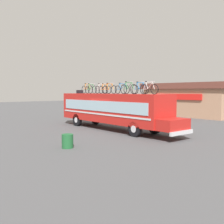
# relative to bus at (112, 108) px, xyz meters

# --- Properties ---
(ground_plane) EXTENTS (120.00, 120.00, 0.00)m
(ground_plane) POSITION_rel_bus_xyz_m (-0.20, 0.00, -1.71)
(ground_plane) COLOR #4C4C4F
(bus) EXTENTS (12.60, 2.37, 2.89)m
(bus) POSITION_rel_bus_xyz_m (0.00, 0.00, 0.00)
(bus) COLOR red
(bus) RESTS_ON ground
(luggage_bag_1) EXTENTS (0.46, 0.48, 0.31)m
(luggage_bag_1) POSITION_rel_bus_xyz_m (-4.73, -0.05, 1.34)
(luggage_bag_1) COLOR black
(luggage_bag_1) RESTS_ON bus
(rooftop_bicycle_1) EXTENTS (1.77, 0.44, 0.96)m
(rooftop_bicycle_1) POSITION_rel_bus_xyz_m (-4.03, 0.30, 1.58)
(rooftop_bicycle_1) COLOR black
(rooftop_bicycle_1) RESTS_ON bus
(rooftop_bicycle_2) EXTENTS (1.76, 0.44, 0.91)m
(rooftop_bicycle_2) POSITION_rel_bus_xyz_m (-3.04, 0.03, 1.56)
(rooftop_bicycle_2) COLOR black
(rooftop_bicycle_2) RESTS_ON bus
(rooftop_bicycle_3) EXTENTS (1.69, 0.44, 0.90)m
(rooftop_bicycle_3) POSITION_rel_bus_xyz_m (-1.95, 0.32, 1.56)
(rooftop_bicycle_3) COLOR black
(rooftop_bicycle_3) RESTS_ON bus
(rooftop_bicycle_4) EXTENTS (1.67, 0.44, 0.86)m
(rooftop_bicycle_4) POSITION_rel_bus_xyz_m (-0.93, -0.04, 1.55)
(rooftop_bicycle_4) COLOR black
(rooftop_bicycle_4) RESTS_ON bus
(rooftop_bicycle_5) EXTENTS (1.71, 0.44, 0.88)m
(rooftop_bicycle_5) POSITION_rel_bus_xyz_m (0.11, -0.39, 1.55)
(rooftop_bicycle_5) COLOR black
(rooftop_bicycle_5) RESTS_ON bus
(rooftop_bicycle_6) EXTENTS (1.69, 0.44, 0.87)m
(rooftop_bicycle_6) POSITION_rel_bus_xyz_m (1.10, 0.06, 1.55)
(rooftop_bicycle_6) COLOR black
(rooftop_bicycle_6) RESTS_ON bus
(rooftop_bicycle_7) EXTENTS (1.78, 0.44, 0.94)m
(rooftop_bicycle_7) POSITION_rel_bus_xyz_m (2.10, -0.19, 1.57)
(rooftop_bicycle_7) COLOR black
(rooftop_bicycle_7) RESTS_ON bus
(rooftop_bicycle_8) EXTENTS (1.71, 0.44, 0.90)m
(rooftop_bicycle_8) POSITION_rel_bus_xyz_m (3.10, 0.00, 1.56)
(rooftop_bicycle_8) COLOR black
(rooftop_bicycle_8) RESTS_ON bus
(rooftop_bicycle_9) EXTENTS (1.66, 0.44, 0.90)m
(rooftop_bicycle_9) POSITION_rel_bus_xyz_m (4.18, -0.26, 1.56)
(rooftop_bicycle_9) COLOR black
(rooftop_bicycle_9) RESTS_ON bus
(roadside_building) EXTENTS (12.05, 8.09, 4.11)m
(roadside_building) POSITION_rel_bus_xyz_m (-3.13, 16.52, 0.40)
(roadside_building) COLOR tan
(roadside_building) RESTS_ON ground
(trash_bin) EXTENTS (0.62, 0.62, 0.76)m
(trash_bin) POSITION_rel_bus_xyz_m (3.83, -6.36, -1.33)
(trash_bin) COLOR #1E592D
(trash_bin) RESTS_ON ground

